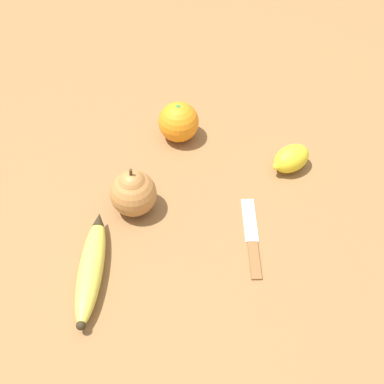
{
  "coord_description": "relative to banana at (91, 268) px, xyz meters",
  "views": [
    {
      "loc": [
        -0.45,
        -0.21,
        0.71
      ],
      "look_at": [
        0.09,
        0.06,
        0.03
      ],
      "focal_mm": 50.0,
      "sensor_mm": 36.0,
      "label": 1
    }
  ],
  "objects": [
    {
      "name": "paring_knife",
      "position": [
        0.17,
        -0.2,
        -0.01
      ],
      "size": [
        0.16,
        0.09,
        0.01
      ],
      "rotation": [
        0.0,
        0.0,
        5.19
      ],
      "color": "silver",
      "rests_on": "ground_plane"
    },
    {
      "name": "ground_plane",
      "position": [
        0.11,
        -0.13,
        -0.02
      ],
      "size": [
        3.0,
        3.0,
        0.0
      ],
      "primitive_type": "plane",
      "color": "olive"
    },
    {
      "name": "banana",
      "position": [
        0.0,
        0.0,
        0.0
      ],
      "size": [
        0.2,
        0.11,
        0.04
      ],
      "rotation": [
        0.0,
        0.0,
        0.43
      ],
      "color": "#DBCC4C",
      "rests_on": "ground_plane"
    },
    {
      "name": "orange",
      "position": [
        0.34,
        0.02,
        0.02
      ],
      "size": [
        0.08,
        0.08,
        0.08
      ],
      "color": "orange",
      "rests_on": "ground_plane"
    },
    {
      "name": "lemon",
      "position": [
        0.36,
        -0.2,
        0.01
      ],
      "size": [
        0.09,
        0.08,
        0.05
      ],
      "rotation": [
        0.0,
        0.0,
        2.64
      ],
      "color": "yellow",
      "rests_on": "ground_plane"
    },
    {
      "name": "pear",
      "position": [
        0.15,
        0.01,
        0.03
      ],
      "size": [
        0.08,
        0.08,
        0.1
      ],
      "color": "#B2753D",
      "rests_on": "ground_plane"
    }
  ]
}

